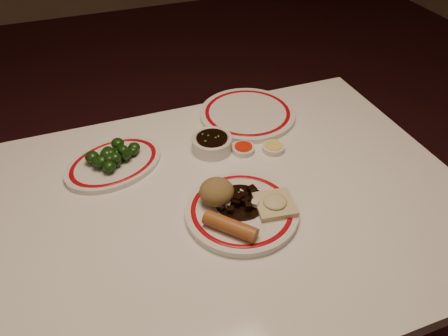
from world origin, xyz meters
TOP-DOWN VIEW (x-y plane):
  - dining_table at (0.00, 0.00)m, footprint 1.20×0.90m
  - main_plate at (0.01, -0.06)m, footprint 0.33×0.33m
  - rice_mound at (-0.04, -0.01)m, footprint 0.08×0.08m
  - spring_roll at (-0.04, -0.12)m, footprint 0.11×0.12m
  - fried_wonton at (0.09, -0.08)m, footprint 0.10×0.10m
  - stirfry_heap at (0.01, -0.04)m, footprint 0.12×0.12m
  - broccoli_plate at (-0.24, 0.23)m, footprint 0.32×0.30m
  - broccoli_pile at (-0.24, 0.23)m, footprint 0.15×0.12m
  - soy_bowl at (0.03, 0.21)m, footprint 0.11×0.11m
  - sweet_sour_dish at (0.11, 0.17)m, footprint 0.06×0.06m
  - mustard_dish at (0.19, 0.14)m, footprint 0.06×0.06m
  - far_plate at (0.19, 0.33)m, footprint 0.38×0.38m

SIDE VIEW (x-z plane):
  - dining_table at x=0.00m, z-range 0.28..1.03m
  - sweet_sour_dish at x=0.11m, z-range 0.75..0.77m
  - mustard_dish at x=0.19m, z-range 0.75..0.77m
  - broccoli_plate at x=-0.24m, z-range 0.75..0.77m
  - far_plate at x=0.19m, z-range 0.75..0.77m
  - main_plate at x=0.01m, z-range 0.75..0.77m
  - soy_bowl at x=0.03m, z-range 0.75..0.79m
  - stirfry_heap at x=0.01m, z-range 0.76..0.79m
  - fried_wonton at x=0.09m, z-range 0.77..0.79m
  - spring_roll at x=-0.04m, z-range 0.77..0.80m
  - broccoli_pile at x=-0.24m, z-range 0.76..0.81m
  - rice_mound at x=-0.04m, z-range 0.77..0.83m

